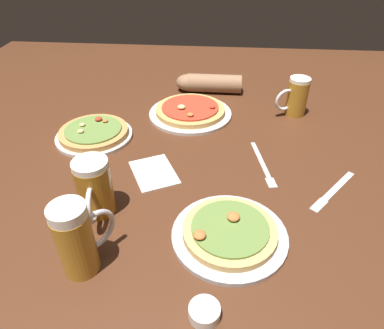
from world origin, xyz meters
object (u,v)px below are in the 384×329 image
ramekin_sauce (204,312)px  napkin_folded (154,172)px  pizza_plate_side (94,133)px  beer_mug_dark (77,239)px  fork_left (263,164)px  pizza_plate_far (190,111)px  beer_mug_pale (296,97)px  beer_mug_amber (94,189)px  knife_right (333,190)px  pizza_plate_near (229,232)px  diner_arm (207,83)px

ramekin_sauce → napkin_folded: ramekin_sauce is taller
pizza_plate_side → ramekin_sauce: (0.41, -0.62, -0.00)m
beer_mug_dark → fork_left: beer_mug_dark is taller
pizza_plate_far → beer_mug_dark: 0.74m
pizza_plate_side → beer_mug_pale: (0.71, 0.23, 0.05)m
beer_mug_dark → ramekin_sauce: size_ratio=2.89×
pizza_plate_far → beer_mug_amber: bearing=-109.1°
fork_left → knife_right: size_ratio=1.26×
pizza_plate_near → napkin_folded: (-0.22, 0.23, -0.01)m
beer_mug_dark → beer_mug_amber: beer_mug_dark is taller
diner_arm → knife_right: bearing=-58.7°
beer_mug_dark → napkin_folded: size_ratio=1.13×
beer_mug_pale → pizza_plate_far: bearing=-173.7°
knife_right → pizza_plate_near: bearing=-146.3°
pizza_plate_far → knife_right: size_ratio=1.69×
knife_right → fork_left: bearing=149.4°
pizza_plate_near → diner_arm: diner_arm is taller
beer_mug_dark → diner_arm: 0.97m
pizza_plate_side → knife_right: pizza_plate_side is taller
pizza_plate_near → pizza_plate_side: (-0.46, 0.42, 0.00)m
pizza_plate_far → pizza_plate_side: bearing=-148.8°
pizza_plate_near → beer_mug_dark: 0.34m
pizza_plate_side → pizza_plate_far: bearing=31.2°
diner_arm → napkin_folded: bearing=-102.0°
ramekin_sauce → pizza_plate_side: bearing=123.7°
napkin_folded → diner_arm: 0.61m
pizza_plate_near → beer_mug_amber: 0.35m
pizza_plate_far → napkin_folded: 0.38m
ramekin_sauce → beer_mug_dark: bearing=160.6°
napkin_folded → ramekin_sauce: bearing=-68.3°
ramekin_sauce → fork_left: bearing=73.4°
beer_mug_dark → knife_right: 0.68m
beer_mug_dark → fork_left: 0.60m
ramekin_sauce → pizza_plate_far: bearing=97.0°
beer_mug_amber → beer_mug_dark: bearing=-83.4°
napkin_folded → fork_left: size_ratio=0.67×
beer_mug_amber → napkin_folded: beer_mug_amber is taller
beer_mug_dark → napkin_folded: bearing=74.8°
pizza_plate_far → knife_right: pizza_plate_far is taller
pizza_plate_side → ramekin_sauce: size_ratio=4.22×
pizza_plate_side → beer_mug_amber: beer_mug_amber is taller
beer_mug_amber → fork_left: (0.44, 0.24, -0.07)m
pizza_plate_side → beer_mug_pale: 0.75m
beer_mug_pale → ramekin_sauce: beer_mug_pale is taller
fork_left → pizza_plate_side: bearing=168.7°
pizza_plate_near → knife_right: (0.29, 0.19, -0.01)m
ramekin_sauce → diner_arm: 1.04m
pizza_plate_far → beer_mug_amber: 0.58m
beer_mug_amber → pizza_plate_side: bearing=109.5°
pizza_plate_near → knife_right: bearing=33.7°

